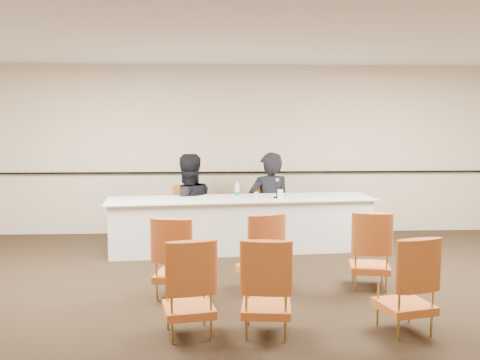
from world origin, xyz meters
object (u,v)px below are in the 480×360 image
coffee_cup (280,194)px  aud_chair_front_right (370,249)px  panelist_second_chair (188,215)px  drinking_glass (256,195)px  panel_table (241,224)px  panelist_second (188,213)px  panelist_main_chair (270,213)px  water_bottle (237,190)px  aud_chair_front_mid (260,251)px  aud_chair_back_right (405,283)px  aud_chair_back_mid (266,285)px  microphone (277,189)px  panelist_main (270,211)px  aud_chair_back_left (188,286)px  aud_chair_front_left (176,256)px

coffee_cup → aud_chair_front_right: size_ratio=0.15×
panelist_second_chair → drinking_glass: size_ratio=9.50×
panel_table → panelist_second: size_ratio=2.11×
panelist_main_chair → water_bottle: water_bottle is taller
aud_chair_front_mid → aud_chair_back_right: same height
drinking_glass → aud_chair_front_mid: 1.99m
panelist_second_chair → aud_chair_front_right: 3.39m
water_bottle → aud_chair_back_right: 3.65m
panelist_main_chair → aud_chair_front_mid: (-0.39, -2.64, 0.00)m
panelist_second_chair → aud_chair_back_mid: 3.94m
panelist_second → aud_chair_front_mid: bearing=90.6°
microphone → coffee_cup: microphone is taller
water_bottle → aud_chair_back_mid: water_bottle is taller
panel_table → microphone: size_ratio=13.45×
aud_chair_front_mid → aud_chair_back_right: 1.84m
panel_table → aud_chair_front_right: (1.47, -1.95, 0.06)m
panelist_main_chair → aud_chair_back_right: (0.90, -3.96, 0.00)m
panelist_main → aud_chair_back_right: size_ratio=2.08×
aud_chair_back_left → aud_chair_back_mid: same height
panelist_second_chair → aud_chair_back_left: 3.82m
aud_chair_back_left → aud_chair_back_right: bearing=-11.6°
drinking_glass → aud_chair_front_right: bearing=-56.9°
water_bottle → panelist_main_chair: bearing=48.8°
aud_chair_back_right → panelist_main_chair: bearing=88.6°
panelist_main_chair → coffee_cup: coffee_cup is taller
aud_chair_front_left → aud_chair_back_left: size_ratio=1.00×
aud_chair_front_mid → aud_chair_front_right: same height
water_bottle → panel_table: bearing=9.3°
panelist_second → aud_chair_back_right: panelist_second is taller
panelist_main → water_bottle: bearing=38.7°
water_bottle → aud_chair_back_left: 3.38m
panel_table → aud_chair_back_right: size_ratio=4.33×
panelist_main → drinking_glass: bearing=58.0°
panel_table → aud_chair_back_left: size_ratio=4.33×
coffee_cup → aud_chair_front_mid: size_ratio=0.15×
panelist_main_chair → panelist_main: bearing=0.0°
aud_chair_front_mid → microphone: bearing=59.5°
aud_chair_front_left → aud_chair_back_right: same height
panelist_second → panelist_second_chair: bearing=180.0°
microphone → drinking_glass: size_ratio=3.06×
panel_table → panelist_second: 1.01m
panelist_second → aud_chair_back_mid: (0.93, -3.83, -0.03)m
aud_chair_front_right → panelist_main_chair: bearing=120.6°
aud_chair_front_right → coffee_cup: bearing=125.6°
drinking_glass → aud_chair_front_right: 2.30m
panel_table → drinking_glass: size_ratio=41.17×
panelist_main → aud_chair_front_left: panelist_main is taller
aud_chair_back_left → aud_chair_back_right: same height
panelist_main → panelist_second: 1.38m
panelist_main → aud_chair_front_left: (-1.37, -2.84, -0.03)m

